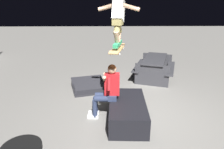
{
  "coord_description": "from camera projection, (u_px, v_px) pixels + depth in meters",
  "views": [
    {
      "loc": [
        -4.31,
        0.64,
        2.59
      ],
      "look_at": [
        0.06,
        0.55,
        1.06
      ],
      "focal_mm": 33.15,
      "sensor_mm": 36.0,
      "label": 1
    }
  ],
  "objects": [
    {
      "name": "skater_airborne",
      "position": [
        118.0,
        16.0,
        4.31
      ],
      "size": [
        0.64,
        0.88,
        1.12
      ],
      "color": "#2D9E66"
    },
    {
      "name": "skateboard",
      "position": [
        118.0,
        49.0,
        4.49
      ],
      "size": [
        1.04,
        0.41,
        0.13
      ],
      "color": "#AD8451"
    },
    {
      "name": "person_sitting_on_ledge",
      "position": [
        107.0,
        89.0,
        4.75
      ],
      "size": [
        0.59,
        0.76,
        1.3
      ],
      "color": "#2D3856",
      "rests_on": "ground"
    },
    {
      "name": "picnic_table_back",
      "position": [
        155.0,
        65.0,
        7.34
      ],
      "size": [
        2.04,
        1.82,
        0.75
      ],
      "color": "#38383D",
      "rests_on": "ground"
    },
    {
      "name": "ground_plane",
      "position": [
        135.0,
        117.0,
        4.93
      ],
      "size": [
        40.0,
        40.0,
        0.0
      ],
      "primitive_type": "plane",
      "color": "gray"
    },
    {
      "name": "ledge_box_main",
      "position": [
        127.0,
        111.0,
        4.75
      ],
      "size": [
        1.61,
        0.88,
        0.46
      ],
      "primitive_type": "cube",
      "rotation": [
        0.0,
        0.0,
        -0.04
      ],
      "color": "black",
      "rests_on": "ground"
    },
    {
      "name": "kicker_ramp",
      "position": [
        89.0,
        88.0,
        6.49
      ],
      "size": [
        1.21,
        1.23,
        0.39
      ],
      "color": "#28282D",
      "rests_on": "ground"
    }
  ]
}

